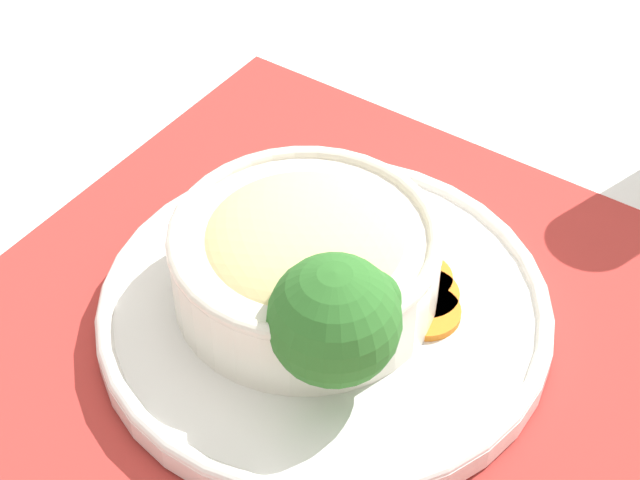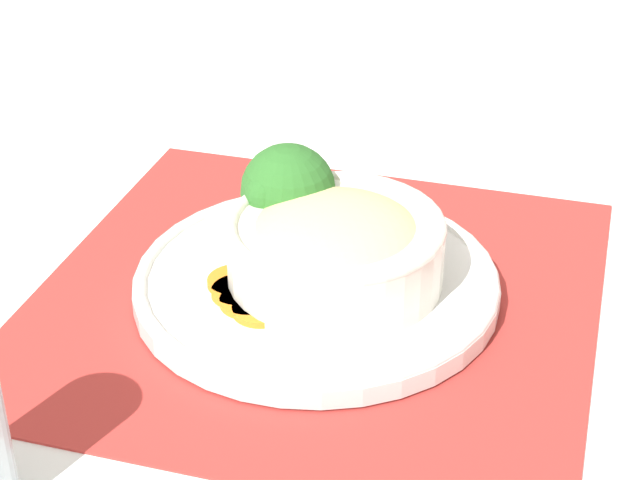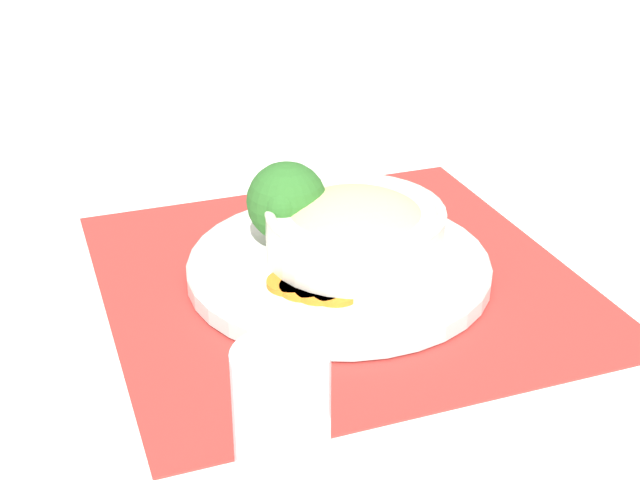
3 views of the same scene
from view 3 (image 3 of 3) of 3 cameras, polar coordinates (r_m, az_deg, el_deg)
ground_plane at (r=0.87m, az=1.20°, el=-2.51°), size 4.00×4.00×0.00m
placemat at (r=0.87m, az=1.20°, el=-2.39°), size 0.48×0.48×0.00m
plate at (r=0.86m, az=1.21°, el=-1.62°), size 0.29×0.29×0.02m
bowl at (r=0.85m, az=2.24°, el=0.79°), size 0.17×0.17×0.07m
broccoli_floret at (r=0.87m, az=-2.15°, el=2.45°), size 0.08×0.08×0.09m
carrot_slice_near at (r=0.82m, az=-1.86°, el=-2.74°), size 0.05×0.05×0.01m
carrot_slice_middle at (r=0.81m, az=-1.03°, el=-3.06°), size 0.05×0.05×0.01m
carrot_slice_far at (r=0.81m, az=-0.06°, el=-3.27°), size 0.05×0.05×0.01m
carrot_slice_extra at (r=0.80m, az=0.99°, el=-3.37°), size 0.05×0.05×0.01m
water_glass at (r=0.58m, az=-2.42°, el=-12.89°), size 0.06×0.06×0.12m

